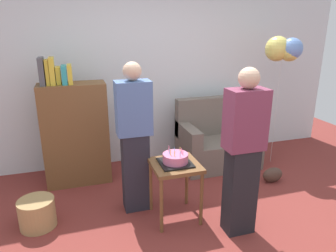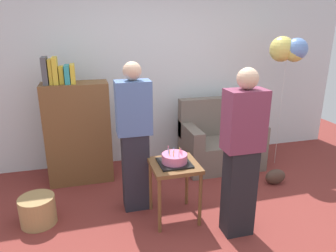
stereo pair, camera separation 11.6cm
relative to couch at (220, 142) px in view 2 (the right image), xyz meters
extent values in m
plane|color=maroon|center=(-0.84, -1.50, -0.34)|extent=(8.00, 8.00, 0.00)
cube|color=silver|center=(-0.84, 0.55, 1.01)|extent=(6.00, 0.10, 2.70)
cube|color=#6B6056|center=(0.00, -0.06, -0.14)|extent=(1.10, 0.70, 0.40)
cube|color=#6B6056|center=(0.00, 0.21, 0.34)|extent=(1.10, 0.16, 0.56)
cube|color=#6B6056|center=(-0.47, -0.06, 0.18)|extent=(0.16, 0.70, 0.24)
cube|color=#6B6056|center=(0.47, -0.06, 0.18)|extent=(0.16, 0.70, 0.24)
cube|color=brown|center=(-1.96, 0.03, 0.31)|extent=(0.80, 0.36, 1.30)
cube|color=#4C4C51|center=(-2.27, 0.03, 1.12)|extent=(0.06, 0.25, 0.32)
cube|color=gold|center=(-2.21, 0.03, 1.10)|extent=(0.04, 0.19, 0.29)
cube|color=gold|center=(-2.15, 0.03, 1.12)|extent=(0.06, 0.22, 0.31)
cube|color=gold|center=(-2.09, 0.03, 1.06)|extent=(0.05, 0.17, 0.20)
cube|color=teal|center=(-2.02, 0.03, 1.07)|extent=(0.06, 0.26, 0.21)
cube|color=gold|center=(-1.96, 0.03, 1.07)|extent=(0.05, 0.25, 0.22)
cube|color=brown|center=(-1.02, -1.12, 0.27)|extent=(0.48, 0.48, 0.04)
cylinder|color=brown|center=(-1.23, -1.33, -0.05)|extent=(0.04, 0.04, 0.59)
cylinder|color=brown|center=(-0.81, -1.33, -0.05)|extent=(0.04, 0.04, 0.59)
cylinder|color=brown|center=(-1.23, -0.91, -0.05)|extent=(0.04, 0.04, 0.59)
cylinder|color=brown|center=(-0.81, -0.91, -0.05)|extent=(0.04, 0.04, 0.59)
cube|color=black|center=(-1.02, -1.12, 0.29)|extent=(0.32, 0.32, 0.02)
cylinder|color=#D66B93|center=(-1.02, -1.12, 0.35)|extent=(0.26, 0.26, 0.09)
cylinder|color=#EA668C|center=(-0.95, -1.12, 0.42)|extent=(0.01, 0.01, 0.06)
cylinder|color=#F2CC4C|center=(-0.95, -1.07, 0.42)|extent=(0.01, 0.01, 0.05)
cylinder|color=#66B2E5|center=(-1.00, -1.05, 0.42)|extent=(0.01, 0.01, 0.05)
cylinder|color=#EA668C|center=(-1.06, -1.04, 0.42)|extent=(0.01, 0.01, 0.06)
cylinder|color=#66B2E5|center=(-1.07, -1.10, 0.42)|extent=(0.01, 0.01, 0.05)
cylinder|color=#F2CC4C|center=(-1.07, -1.14, 0.42)|extent=(0.01, 0.01, 0.06)
cylinder|color=#F2CC4C|center=(-1.04, -1.17, 0.42)|extent=(0.01, 0.01, 0.06)
cylinder|color=#66B2E5|center=(-1.00, -1.20, 0.42)|extent=(0.01, 0.01, 0.06)
cylinder|color=#EA668C|center=(-0.95, -1.16, 0.42)|extent=(0.01, 0.01, 0.05)
cube|color=#23232D|center=(-1.37, -0.81, 0.10)|extent=(0.28, 0.20, 0.88)
cube|color=#4C6BA3|center=(-1.37, -0.81, 0.82)|extent=(0.36, 0.22, 0.56)
sphere|color=#D1A889|center=(-1.37, -0.81, 1.19)|extent=(0.19, 0.19, 0.19)
cube|color=black|center=(-0.49, -1.52, 0.10)|extent=(0.28, 0.20, 0.88)
cube|color=#75334C|center=(-0.49, -1.52, 0.82)|extent=(0.36, 0.22, 0.56)
sphere|color=#D1A889|center=(-0.49, -1.52, 1.19)|extent=(0.19, 0.19, 0.19)
cylinder|color=#A88451|center=(-2.40, -0.86, -0.19)|extent=(0.36, 0.36, 0.30)
ellipsoid|color=#473328|center=(0.45, -0.76, -0.24)|extent=(0.28, 0.14, 0.20)
cylinder|color=silver|center=(0.82, -0.20, 0.45)|extent=(0.00, 0.00, 1.59)
sphere|color=#668ED6|center=(0.89, -0.29, 1.33)|extent=(0.29, 0.29, 0.29)
sphere|color=#E5D666|center=(0.74, -0.18, 1.31)|extent=(0.31, 0.31, 0.31)
sphere|color=#E5D666|center=(0.88, -0.27, 1.30)|extent=(0.28, 0.28, 0.28)
sphere|color=#E5D666|center=(0.74, -0.18, 1.33)|extent=(0.32, 0.32, 0.32)
camera|label=1|loc=(-1.95, -3.86, 1.63)|focal=33.38mm
camera|label=2|loc=(-1.84, -3.90, 1.63)|focal=33.38mm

